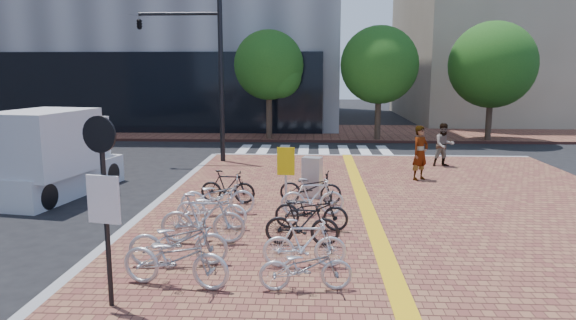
# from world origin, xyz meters

# --- Properties ---
(ground) EXTENTS (120.00, 120.00, 0.00)m
(ground) POSITION_xyz_m (0.00, 0.00, 0.00)
(ground) COLOR black
(ground) RESTS_ON ground
(kerb_north) EXTENTS (14.00, 0.25, 0.15)m
(kerb_north) POSITION_xyz_m (3.00, 12.00, 0.08)
(kerb_north) COLOR gray
(kerb_north) RESTS_ON ground
(far_sidewalk) EXTENTS (70.00, 8.00, 0.15)m
(far_sidewalk) POSITION_xyz_m (0.00, 21.00, 0.07)
(far_sidewalk) COLOR brown
(far_sidewalk) RESTS_ON ground
(building_beige) EXTENTS (20.00, 18.00, 18.00)m
(building_beige) POSITION_xyz_m (18.00, 32.00, 9.00)
(building_beige) COLOR gray
(building_beige) RESTS_ON ground
(crosswalk) EXTENTS (7.50, 4.00, 0.01)m
(crosswalk) POSITION_xyz_m (0.50, 14.00, 0.01)
(crosswalk) COLOR silver
(crosswalk) RESTS_ON ground
(street_trees) EXTENTS (16.20, 4.60, 6.35)m
(street_trees) POSITION_xyz_m (5.04, 17.45, 4.10)
(street_trees) COLOR #38281E
(street_trees) RESTS_ON far_sidewalk
(bike_0) EXTENTS (2.08, 1.04, 1.04)m
(bike_0) POSITION_xyz_m (-1.87, -2.47, 0.67)
(bike_0) COLOR #BCBCC1
(bike_0) RESTS_ON sidewalk
(bike_1) EXTENTS (1.97, 0.86, 1.01)m
(bike_1) POSITION_xyz_m (-2.08, -1.48, 0.65)
(bike_1) COLOR #AAAAAE
(bike_1) RESTS_ON sidewalk
(bike_2) EXTENTS (1.87, 0.54, 1.12)m
(bike_2) POSITION_xyz_m (-1.88, -0.18, 0.71)
(bike_2) COLOR #ADACB1
(bike_2) RESTS_ON sidewalk
(bike_3) EXTENTS (1.89, 0.94, 0.95)m
(bike_3) POSITION_xyz_m (-1.94, 0.99, 0.62)
(bike_3) COLOR white
(bike_3) RESTS_ON sidewalk
(bike_4) EXTENTS (2.01, 0.94, 1.01)m
(bike_4) POSITION_xyz_m (-1.99, 2.09, 0.66)
(bike_4) COLOR silver
(bike_4) RESTS_ON sidewalk
(bike_5) EXTENTS (1.62, 0.60, 0.95)m
(bike_5) POSITION_xyz_m (-1.93, 3.31, 0.63)
(bike_5) COLOR black
(bike_5) RESTS_ON sidewalk
(bike_6) EXTENTS (1.66, 0.71, 0.85)m
(bike_6) POSITION_xyz_m (0.41, -2.51, 0.57)
(bike_6) COLOR #B2B1B6
(bike_6) RESTS_ON sidewalk
(bike_7) EXTENTS (1.64, 0.54, 0.97)m
(bike_7) POSITION_xyz_m (0.37, -1.48, 0.64)
(bike_7) COLOR silver
(bike_7) RESTS_ON sidewalk
(bike_8) EXTENTS (1.64, 0.54, 0.97)m
(bike_8) POSITION_xyz_m (0.29, -0.19, 0.64)
(bike_8) COLOR black
(bike_8) RESTS_ON sidewalk
(bike_9) EXTENTS (1.85, 0.90, 0.93)m
(bike_9) POSITION_xyz_m (0.48, 0.96, 0.62)
(bike_9) COLOR black
(bike_9) RESTS_ON sidewalk
(bike_10) EXTENTS (1.70, 0.62, 1.00)m
(bike_10) POSITION_xyz_m (0.50, 2.15, 0.65)
(bike_10) COLOR silver
(bike_10) RESTS_ON sidewalk
(bike_11) EXTENTS (1.85, 0.88, 0.93)m
(bike_11) POSITION_xyz_m (0.44, 3.38, 0.62)
(bike_11) COLOR black
(bike_11) RESTS_ON sidewalk
(pedestrian_a) EXTENTS (0.82, 0.78, 1.88)m
(pedestrian_a) POSITION_xyz_m (4.19, 6.83, 1.09)
(pedestrian_a) COLOR gray
(pedestrian_a) RESTS_ON sidewalk
(pedestrian_b) EXTENTS (0.92, 0.77, 1.71)m
(pedestrian_b) POSITION_xyz_m (5.65, 9.47, 1.00)
(pedestrian_b) COLOR #535669
(pedestrian_b) RESTS_ON sidewalk
(utility_box) EXTENTS (0.64, 0.54, 1.21)m
(utility_box) POSITION_xyz_m (0.48, 4.19, 0.75)
(utility_box) COLOR silver
(utility_box) RESTS_ON sidewalk
(yellow_sign) EXTENTS (0.47, 0.12, 1.73)m
(yellow_sign) POSITION_xyz_m (-0.22, 2.61, 1.35)
(yellow_sign) COLOR #B7B7BC
(yellow_sign) RESTS_ON sidewalk
(notice_sign) EXTENTS (0.56, 0.19, 3.08)m
(notice_sign) POSITION_xyz_m (-2.72, -3.29, 2.09)
(notice_sign) COLOR black
(notice_sign) RESTS_ON sidewalk
(traffic_light_pole) EXTENTS (3.55, 1.37, 6.61)m
(traffic_light_pole) POSITION_xyz_m (-4.83, 10.20, 4.71)
(traffic_light_pole) COLOR black
(traffic_light_pole) RESTS_ON sidewalk
(box_truck) EXTENTS (2.77, 4.99, 2.73)m
(box_truck) POSITION_xyz_m (-7.68, 4.61, 1.29)
(box_truck) COLOR silver
(box_truck) RESTS_ON ground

